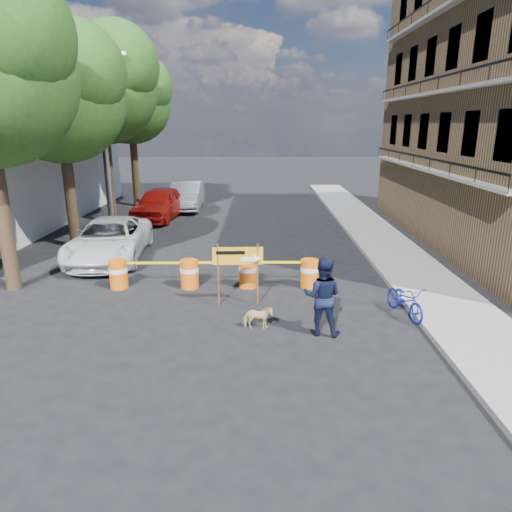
{
  "coord_description": "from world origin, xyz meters",
  "views": [
    {
      "loc": [
        0.9,
        -11.39,
        5.0
      ],
      "look_at": [
        0.79,
        1.27,
        1.3
      ],
      "focal_mm": 32.0,
      "sensor_mm": 36.0,
      "label": 1
    }
  ],
  "objects_px": {
    "bicycle": "(407,286)",
    "dog": "(258,318)",
    "barrel_far_left": "(118,274)",
    "sedan_silver": "(187,195)",
    "barrel_far_right": "(310,273)",
    "suv_white": "(109,240)",
    "pedestrian": "(323,296)",
    "detour_sign": "(244,261)",
    "sedan_red": "(159,204)",
    "barrel_mid_left": "(189,273)",
    "barrel_mid_right": "(248,273)"
  },
  "relations": [
    {
      "from": "sedan_silver",
      "to": "bicycle",
      "type": "bearing_deg",
      "value": -64.63
    },
    {
      "from": "barrel_mid_right",
      "to": "suv_white",
      "type": "relative_size",
      "value": 0.17
    },
    {
      "from": "barrel_mid_right",
      "to": "sedan_red",
      "type": "xyz_separation_m",
      "value": [
        -5.04,
        10.6,
        0.38
      ]
    },
    {
      "from": "barrel_far_left",
      "to": "pedestrian",
      "type": "relative_size",
      "value": 0.46
    },
    {
      "from": "suv_white",
      "to": "sedan_silver",
      "type": "height_order",
      "value": "sedan_silver"
    },
    {
      "from": "bicycle",
      "to": "dog",
      "type": "relative_size",
      "value": 2.31
    },
    {
      "from": "detour_sign",
      "to": "pedestrian",
      "type": "relative_size",
      "value": 0.93
    },
    {
      "from": "barrel_mid_right",
      "to": "pedestrian",
      "type": "height_order",
      "value": "pedestrian"
    },
    {
      "from": "detour_sign",
      "to": "dog",
      "type": "bearing_deg",
      "value": -78.9
    },
    {
      "from": "dog",
      "to": "sedan_silver",
      "type": "xyz_separation_m",
      "value": [
        -4.37,
        16.76,
        0.5
      ]
    },
    {
      "from": "barrel_far_left",
      "to": "barrel_far_right",
      "type": "distance_m",
      "value": 5.99
    },
    {
      "from": "barrel_far_right",
      "to": "pedestrian",
      "type": "distance_m",
      "value": 3.34
    },
    {
      "from": "sedan_red",
      "to": "barrel_mid_right",
      "type": "bearing_deg",
      "value": -58.6
    },
    {
      "from": "barrel_mid_right",
      "to": "bicycle",
      "type": "relative_size",
      "value": 0.53
    },
    {
      "from": "barrel_far_left",
      "to": "suv_white",
      "type": "xyz_separation_m",
      "value": [
        -1.28,
        3.19,
        0.28
      ]
    },
    {
      "from": "sedan_red",
      "to": "barrel_mid_left",
      "type": "bearing_deg",
      "value": -67.33
    },
    {
      "from": "barrel_far_left",
      "to": "dog",
      "type": "relative_size",
      "value": 1.22
    },
    {
      "from": "barrel_mid_left",
      "to": "dog",
      "type": "bearing_deg",
      "value": -54.22
    },
    {
      "from": "detour_sign",
      "to": "dog",
      "type": "distance_m",
      "value": 1.93
    },
    {
      "from": "pedestrian",
      "to": "dog",
      "type": "height_order",
      "value": "pedestrian"
    },
    {
      "from": "barrel_mid_left",
      "to": "suv_white",
      "type": "distance_m",
      "value": 4.71
    },
    {
      "from": "barrel_far_left",
      "to": "dog",
      "type": "distance_m",
      "value": 5.28
    },
    {
      "from": "suv_white",
      "to": "sedan_silver",
      "type": "distance_m",
      "value": 10.7
    },
    {
      "from": "sedan_red",
      "to": "sedan_silver",
      "type": "height_order",
      "value": "sedan_red"
    },
    {
      "from": "sedan_red",
      "to": "barrel_far_left",
      "type": "bearing_deg",
      "value": -78.76
    },
    {
      "from": "pedestrian",
      "to": "suv_white",
      "type": "height_order",
      "value": "pedestrian"
    },
    {
      "from": "bicycle",
      "to": "suv_white",
      "type": "bearing_deg",
      "value": 136.2
    },
    {
      "from": "pedestrian",
      "to": "sedan_red",
      "type": "xyz_separation_m",
      "value": [
        -6.93,
        13.9,
        -0.12
      ]
    },
    {
      "from": "barrel_far_right",
      "to": "suv_white",
      "type": "xyz_separation_m",
      "value": [
        -7.27,
        3.06,
        0.28
      ]
    },
    {
      "from": "pedestrian",
      "to": "bicycle",
      "type": "xyz_separation_m",
      "value": [
        2.38,
        1.1,
        -0.12
      ]
    },
    {
      "from": "sedan_silver",
      "to": "barrel_far_left",
      "type": "bearing_deg",
      "value": -92.3
    },
    {
      "from": "sedan_red",
      "to": "sedan_silver",
      "type": "relative_size",
      "value": 1.01
    },
    {
      "from": "barrel_far_right",
      "to": "pedestrian",
      "type": "height_order",
      "value": "pedestrian"
    },
    {
      "from": "dog",
      "to": "barrel_far_left",
      "type": "bearing_deg",
      "value": 55.33
    },
    {
      "from": "barrel_mid_left",
      "to": "barrel_mid_right",
      "type": "distance_m",
      "value": 1.84
    },
    {
      "from": "suv_white",
      "to": "barrel_mid_right",
      "type": "bearing_deg",
      "value": -33.84
    },
    {
      "from": "barrel_mid_right",
      "to": "barrel_far_right",
      "type": "height_order",
      "value": "same"
    },
    {
      "from": "pedestrian",
      "to": "suv_white",
      "type": "bearing_deg",
      "value": -27.75
    },
    {
      "from": "barrel_mid_right",
      "to": "pedestrian",
      "type": "xyz_separation_m",
      "value": [
        1.89,
        -3.3,
        0.5
      ]
    },
    {
      "from": "barrel_mid_right",
      "to": "pedestrian",
      "type": "distance_m",
      "value": 3.84
    },
    {
      "from": "barrel_far_left",
      "to": "bicycle",
      "type": "bearing_deg",
      "value": -13.95
    },
    {
      "from": "barrel_mid_right",
      "to": "dog",
      "type": "bearing_deg",
      "value": -83.9
    },
    {
      "from": "bicycle",
      "to": "suv_white",
      "type": "distance_m",
      "value": 10.95
    },
    {
      "from": "detour_sign",
      "to": "pedestrian",
      "type": "height_order",
      "value": "pedestrian"
    },
    {
      "from": "pedestrian",
      "to": "bicycle",
      "type": "height_order",
      "value": "pedestrian"
    },
    {
      "from": "barrel_mid_left",
      "to": "barrel_mid_right",
      "type": "relative_size",
      "value": 1.0
    },
    {
      "from": "barrel_far_right",
      "to": "detour_sign",
      "type": "height_order",
      "value": "detour_sign"
    },
    {
      "from": "barrel_mid_left",
      "to": "detour_sign",
      "type": "xyz_separation_m",
      "value": [
        1.77,
        -1.41,
        0.85
      ]
    },
    {
      "from": "bicycle",
      "to": "sedan_silver",
      "type": "bearing_deg",
      "value": 102.55
    },
    {
      "from": "barrel_mid_left",
      "to": "detour_sign",
      "type": "bearing_deg",
      "value": -38.47
    }
  ]
}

